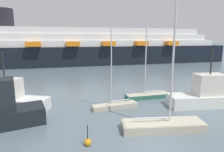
{
  "coord_description": "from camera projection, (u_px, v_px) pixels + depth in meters",
  "views": [
    {
      "loc": [
        -5.16,
        -10.55,
        7.25
      ],
      "look_at": [
        0.0,
        15.17,
        2.18
      ],
      "focal_mm": 31.25,
      "sensor_mm": 36.0,
      "label": 1
    }
  ],
  "objects": [
    {
      "name": "sailboat_4",
      "position": [
        148.0,
        94.0,
        24.03
      ],
      "size": [
        5.68,
        1.69,
        10.69
      ],
      "rotation": [
        0.0,
        0.0,
        3.2
      ],
      "color": "#2D6B51",
      "rests_on": "ground_plane"
    },
    {
      "name": "fishing_boat_1",
      "position": [
        206.0,
        95.0,
        21.15
      ],
      "size": [
        8.04,
        3.16,
        6.26
      ],
      "rotation": [
        0.0,
        0.0,
        -0.09
      ],
      "color": "white",
      "rests_on": "ground_plane"
    },
    {
      "name": "fishing_boat_2",
      "position": [
        9.0,
        98.0,
        20.19
      ],
      "size": [
        8.22,
        4.87,
        6.0
      ],
      "rotation": [
        0.0,
        0.0,
        2.8
      ],
      "color": "white",
      "rests_on": "ground_plane"
    },
    {
      "name": "sailboat_3",
      "position": [
        115.0,
        104.0,
        20.5
      ],
      "size": [
        5.0,
        1.83,
        8.72
      ],
      "rotation": [
        0.0,
        0.0,
        3.29
      ],
      "color": "#BCB29E",
      "rests_on": "ground_plane"
    },
    {
      "name": "sailboat_0",
      "position": [
        163.0,
        123.0,
        15.66
      ],
      "size": [
        6.77,
        2.66,
        12.09
      ],
      "rotation": [
        0.0,
        0.0,
        -0.11
      ],
      "color": "#BCB29E",
      "rests_on": "ground_plane"
    },
    {
      "name": "cruise_ship",
      "position": [
        71.0,
        48.0,
        55.38
      ],
      "size": [
        93.27,
        19.04,
        14.73
      ],
      "rotation": [
        0.0,
        0.0,
        0.06
      ],
      "color": "black",
      "rests_on": "ground_plane"
    },
    {
      "name": "channel_buoy_1",
      "position": [
        88.0,
        142.0,
        13.36
      ],
      "size": [
        0.5,
        0.5,
        1.52
      ],
      "color": "orange",
      "rests_on": "ground_plane"
    }
  ]
}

